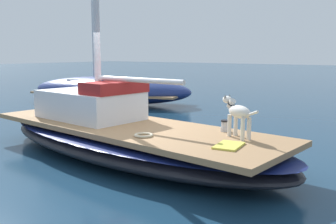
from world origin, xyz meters
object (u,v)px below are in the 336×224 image
Objects in this scene: deck_winch at (225,126)px; moored_boat_starboard_side at (110,89)px; dog_white at (238,113)px; coiled_rope at (144,135)px; deck_towel at (229,146)px; sailboat_main at (128,140)px.

moored_boat_starboard_side is (5.01, 7.95, -0.18)m from deck_winch.
dog_white is 2.70× the size of coiled_rope.
coiled_rope is at bearing 98.81° from deck_towel.
deck_winch is at bearing -72.89° from sailboat_main.
dog_white is 0.61m from deck_winch.
deck_winch reaches higher than coiled_rope.
sailboat_main is 13.23× the size of deck_towel.
moored_boat_starboard_side reaches higher than deck_winch.
deck_winch is 0.38× the size of deck_towel.
sailboat_main is 2.00m from deck_winch.
moored_boat_starboard_side is at bearing 48.43° from coiled_rope.
moored_boat_starboard_side is (5.59, 6.08, 0.25)m from sailboat_main.
deck_towel is at bearing -148.98° from deck_winch.
moored_boat_starboard_side is at bearing 57.43° from dog_white.
deck_winch is 1.53m from coiled_rope.
sailboat_main is 1.19m from coiled_rope.
moored_boat_starboard_side reaches higher than deck_towel.
coiled_rope is (-1.21, 0.92, -0.08)m from deck_winch.
coiled_rope is 0.04× the size of moored_boat_starboard_side.
deck_towel is (-0.98, -0.59, -0.08)m from deck_winch.
coiled_rope is at bearing -131.57° from moored_boat_starboard_side.
deck_towel is (0.23, -1.51, -0.01)m from coiled_rope.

